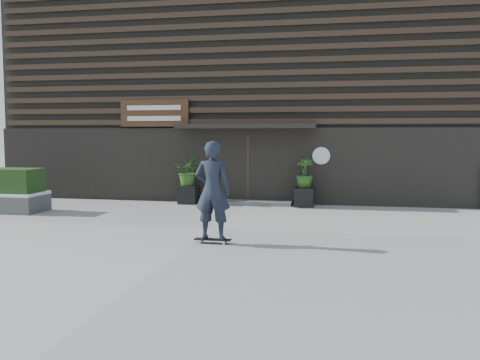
# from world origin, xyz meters

# --- Properties ---
(ground) EXTENTS (80.00, 80.00, 0.00)m
(ground) POSITION_xyz_m (0.00, 0.00, 0.00)
(ground) COLOR #9C9994
(ground) RESTS_ON ground
(entrance_step) EXTENTS (3.00, 0.80, 0.12)m
(entrance_step) POSITION_xyz_m (0.00, 4.60, 0.06)
(entrance_step) COLOR #50514E
(entrance_step) RESTS_ON ground
(planter_pot_left) EXTENTS (0.60, 0.60, 0.60)m
(planter_pot_left) POSITION_xyz_m (-1.90, 4.40, 0.30)
(planter_pot_left) COLOR black
(planter_pot_left) RESTS_ON ground
(bamboo_left) EXTENTS (0.86, 0.75, 0.96)m
(bamboo_left) POSITION_xyz_m (-1.90, 4.40, 1.08)
(bamboo_left) COLOR #2D591E
(bamboo_left) RESTS_ON planter_pot_left
(planter_pot_right) EXTENTS (0.60, 0.60, 0.60)m
(planter_pot_right) POSITION_xyz_m (1.90, 4.40, 0.30)
(planter_pot_right) COLOR black
(planter_pot_right) RESTS_ON ground
(bamboo_right) EXTENTS (0.54, 0.54, 0.96)m
(bamboo_right) POSITION_xyz_m (1.90, 4.40, 1.08)
(bamboo_right) COLOR #2D591E
(bamboo_right) RESTS_ON planter_pot_right
(building) EXTENTS (18.00, 11.00, 8.00)m
(building) POSITION_xyz_m (-0.00, 9.96, 3.99)
(building) COLOR black
(building) RESTS_ON ground
(skateboarder) EXTENTS (0.78, 0.50, 2.15)m
(skateboarder) POSITION_xyz_m (0.41, -1.59, 1.12)
(skateboarder) COLOR black
(skateboarder) RESTS_ON ground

